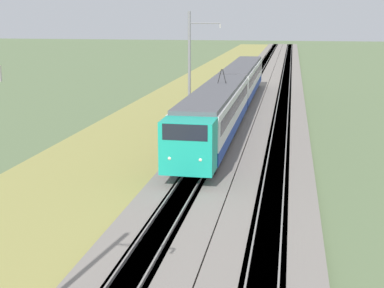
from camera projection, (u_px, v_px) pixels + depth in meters
name	position (u px, v px, depth m)	size (l,w,h in m)	color
ballast_main	(240.00, 103.00, 55.63)	(240.00, 4.40, 0.30)	gray
ballast_adjacent	(283.00, 104.00, 54.84)	(240.00, 4.40, 0.30)	gray
track_main	(240.00, 103.00, 55.63)	(240.00, 1.57, 0.45)	#4C4238
track_adjacent	(283.00, 104.00, 54.84)	(240.00, 1.57, 0.45)	#4C4238
grass_verge	(190.00, 103.00, 56.57)	(240.00, 11.77, 0.12)	#99934C
passenger_train	(232.00, 92.00, 47.66)	(42.93, 2.92, 5.11)	#19A88E
catenary_mast_mid	(190.00, 70.00, 41.96)	(0.22, 2.56, 9.35)	slate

